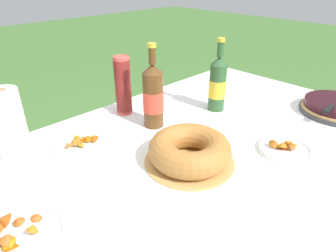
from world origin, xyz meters
name	(u,v)px	position (x,y,z in m)	size (l,w,h in m)	color
garden_table	(197,160)	(0.00, 0.00, 0.68)	(1.80, 1.10, 0.74)	brown
tablecloth	(197,149)	(0.00, 0.00, 0.73)	(1.81, 1.11, 0.10)	white
bundt_cake	(190,150)	(-0.10, -0.05, 0.79)	(0.32, 0.32, 0.10)	tan
cup_stack	(123,86)	(-0.02, 0.43, 0.88)	(0.07, 0.07, 0.27)	#E04C47
cider_bottle_green	(218,84)	(0.32, 0.16, 0.87)	(0.08, 0.08, 0.34)	#2D562D
cider_bottle_amber	(153,96)	(-0.01, 0.24, 0.88)	(0.09, 0.09, 0.35)	brown
snack_plate_near	(284,148)	(0.20, -0.25, 0.76)	(0.19, 0.19, 0.05)	white
snack_plate_left	(16,237)	(-0.66, 0.03, 0.76)	(0.24, 0.24, 0.07)	white
snack_plate_right	(81,144)	(-0.32, 0.31, 0.76)	(0.20, 0.20, 0.05)	white
paper_towel_roll	(9,124)	(-0.51, 0.42, 0.87)	(0.11, 0.11, 0.25)	white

